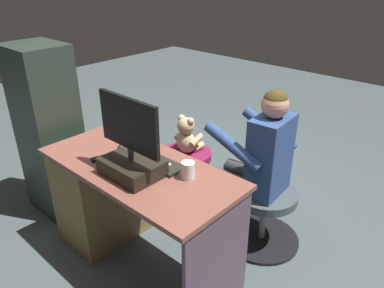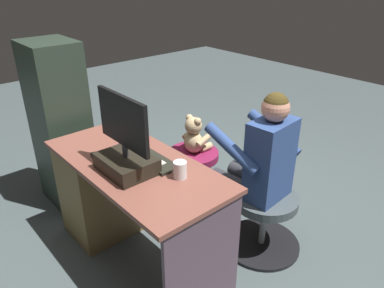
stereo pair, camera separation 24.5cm
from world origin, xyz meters
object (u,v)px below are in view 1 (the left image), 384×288
office_chair_teddy (186,172)px  cup (188,170)px  keyboard (154,161)px  computer_mouse (124,146)px  monitor (131,154)px  teddy_bear (187,136)px  person (258,157)px  desk (110,193)px  visitor_chair (264,213)px  tv_remote (103,158)px

office_chair_teddy → cup: bearing=133.7°
keyboard → computer_mouse: computer_mouse is taller
monitor → teddy_bear: monitor is taller
monitor → person: bearing=-112.3°
computer_mouse → office_chair_teddy: 0.88m
desk → office_chair_teddy: 0.80m
computer_mouse → person: size_ratio=0.08×
monitor → keyboard: monitor is taller
teddy_bear → person: (-0.72, 0.07, 0.09)m
cup → visitor_chair: 0.85m
keyboard → visitor_chair: 0.93m
desk → office_chair_teddy: (-0.00, -0.79, -0.17)m
desk → computer_mouse: bearing=-134.0°
desk → cup: size_ratio=12.94×
computer_mouse → monitor: bearing=149.6°
desk → keyboard: size_ratio=3.13×
monitor → computer_mouse: monitor is taller
desk → computer_mouse: (-0.09, -0.09, 0.37)m
computer_mouse → person: (-0.64, -0.64, -0.11)m
monitor → teddy_bear: 1.01m
monitor → computer_mouse: size_ratio=4.87×
computer_mouse → person: person is taller
tv_remote → teddy_bear: tv_remote is taller
monitor → office_chair_teddy: (0.39, -0.87, -0.65)m
visitor_chair → computer_mouse: bearing=40.9°
monitor → computer_mouse: 0.37m
computer_mouse → teddy_bear: bearing=-82.9°
computer_mouse → teddy_bear: (0.09, -0.70, -0.20)m
keyboard → person: (-0.35, -0.64, -0.10)m
office_chair_teddy → visitor_chair: same height
computer_mouse → visitor_chair: 1.10m
desk → cup: 0.78m
computer_mouse → person: 0.91m
visitor_chair → teddy_bear: bearing=-5.1°
desk → computer_mouse: computer_mouse is taller
monitor → tv_remote: size_ratio=3.12×
desk → tv_remote: 0.39m
cup → office_chair_teddy: 1.11m
keyboard → tv_remote: (0.26, 0.18, -0.00)m
keyboard → office_chair_teddy: (0.37, -0.69, -0.53)m
tv_remote → visitor_chair: (-0.71, -0.81, -0.52)m
computer_mouse → visitor_chair: (-0.73, -0.63, -0.53)m
desk → teddy_bear: bearing=-90.2°
desk → monitor: (-0.39, 0.08, 0.48)m
office_chair_teddy → person: 0.84m
monitor → cup: 0.33m
keyboard → visitor_chair: keyboard is taller
teddy_bear → person: 0.73m
cup → tv_remote: bearing=18.9°
cup → computer_mouse: bearing=0.5°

